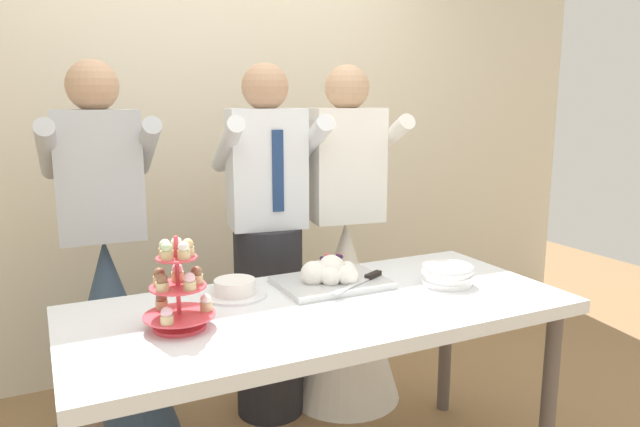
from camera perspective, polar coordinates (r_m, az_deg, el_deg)
The scene contains 9 objects.
rear_wall at distance 3.37m, azimuth -10.67°, elevation 9.95°, with size 5.20×0.10×2.90m, color beige.
dessert_table at distance 2.19m, azimuth 0.27°, elevation -10.49°, with size 1.80×0.80×0.78m.
cupcake_stand at distance 1.95m, azimuth -13.55°, elevation -7.05°, with size 0.23×0.23×0.31m.
main_cake_tray at distance 2.34m, azimuth 1.06°, elevation -6.02°, with size 0.42×0.33×0.13m.
plate_stack at distance 2.41m, azimuth 12.17°, elevation -5.82°, with size 0.20×0.20×0.08m.
round_cake at distance 2.25m, azimuth -8.21°, elevation -7.22°, with size 0.24×0.24×0.06m.
person_groom at distance 2.78m, azimuth -5.01°, elevation -4.79°, with size 0.51×0.54×1.66m.
person_bride at distance 2.96m, azimuth 2.47°, elevation -7.07°, with size 0.56×0.56×1.66m.
person_guest at distance 2.75m, azimuth -19.69°, elevation -9.16°, with size 0.56×0.56×1.66m.
Camera 1 is at (-0.90, -1.82, 1.50)m, focal length 33.17 mm.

